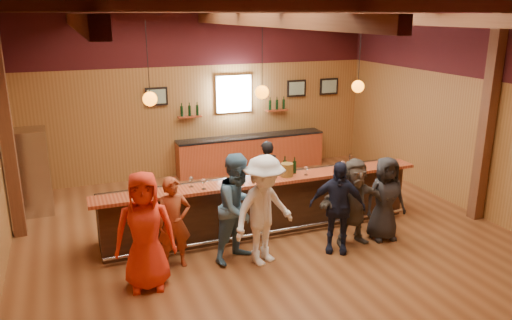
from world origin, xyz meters
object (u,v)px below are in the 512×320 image
object	(u,v)px
customer_brown	(354,202)
customer_redvest	(174,223)
bartender	(267,175)
customer_orange	(145,231)
bar_counter	(260,203)
customer_white	(264,210)
stainless_fridge	(32,172)
customer_navy	(337,207)
bottle_a	(285,167)
back_bar_cabinet	(251,153)
ice_bucket	(287,170)
customer_denim	(239,208)
customer_dark	(385,199)

from	to	relation	value
customer_brown	customer_redvest	bearing A→B (deg)	175.13
bartender	customer_orange	bearing A→B (deg)	62.13
bar_counter	customer_white	xyz separation A→B (m)	(-0.46, -1.34, 0.42)
stainless_fridge	bartender	world-z (taller)	stainless_fridge
customer_navy	bottle_a	size ratio (longest dim) A/B	4.70
customer_white	bottle_a	size ratio (longest dim) A/B	5.34
bottle_a	customer_brown	bearing A→B (deg)	-51.02
back_bar_cabinet	ice_bucket	xyz separation A→B (m)	(-0.76, -3.89, 0.76)
ice_bucket	customer_brown	bearing A→B (deg)	-46.07
customer_navy	ice_bucket	distance (m)	1.25
customer_redvest	customer_brown	bearing A→B (deg)	-6.79
bar_counter	customer_denim	bearing A→B (deg)	-126.65
customer_orange	customer_dark	distance (m)	4.39
customer_white	ice_bucket	distance (m)	1.38
customer_brown	customer_navy	bearing A→B (deg)	-159.45
customer_orange	bottle_a	xyz separation A→B (m)	(2.86, 1.25, 0.32)
bar_counter	ice_bucket	bearing A→B (deg)	-37.00
customer_navy	customer_white	bearing A→B (deg)	-151.60
stainless_fridge	customer_dark	bearing A→B (deg)	-31.55
customer_redvest	bartender	bearing A→B (deg)	36.47
customer_navy	ice_bucket	size ratio (longest dim) A/B	6.51
bottle_a	stainless_fridge	bearing A→B (deg)	150.14
customer_redvest	customer_orange	bearing A→B (deg)	-137.91
customer_orange	customer_white	size ratio (longest dim) A/B	0.99
bartender	back_bar_cabinet	bearing A→B (deg)	-80.20
bottle_a	customer_orange	bearing A→B (deg)	-156.39
back_bar_cabinet	customer_dark	bearing A→B (deg)	-80.78
back_bar_cabinet	customer_brown	xyz separation A→B (m)	(0.14, -4.82, 0.33)
back_bar_cabinet	bartender	world-z (taller)	bartender
customer_white	bottle_a	xyz separation A→B (m)	(0.91, 1.17, 0.31)
customer_white	bartender	bearing A→B (deg)	45.86
bar_counter	bartender	bearing A→B (deg)	60.06
customer_dark	ice_bucket	world-z (taller)	customer_dark
customer_orange	customer_white	bearing A→B (deg)	12.13
customer_redvest	bartender	world-z (taller)	customer_redvest
customer_redvest	customer_dark	xyz separation A→B (m)	(3.84, -0.37, 0.02)
bar_counter	customer_orange	distance (m)	2.83
customer_white	customer_dark	size ratio (longest dim) A/B	1.19
bar_counter	customer_orange	world-z (taller)	customer_orange
customer_brown	bottle_a	world-z (taller)	customer_brown
customer_navy	customer_brown	size ratio (longest dim) A/B	1.03
back_bar_cabinet	customer_navy	distance (m)	4.99
stainless_fridge	ice_bucket	distance (m)	5.33
bar_counter	customer_redvest	world-z (taller)	customer_redvest
customer_brown	back_bar_cabinet	bearing A→B (deg)	92.74
customer_dark	bartender	distance (m)	2.63
back_bar_cabinet	bottle_a	xyz separation A→B (m)	(-0.74, -3.74, 0.77)
bar_counter	customer_redvest	size ratio (longest dim) A/B	4.08
bar_counter	customer_navy	bearing A→B (deg)	-57.48
back_bar_cabinet	customer_orange	xyz separation A→B (m)	(-3.60, -4.99, 0.45)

